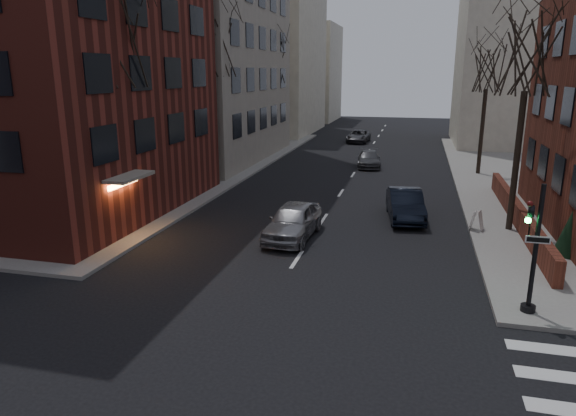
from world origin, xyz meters
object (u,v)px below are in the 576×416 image
at_px(tree_left_b, 215,46).
at_px(car_lane_gray, 369,159).
at_px(tree_left_a, 111,43).
at_px(car_lane_silver, 293,221).
at_px(traffic_signal, 532,257).
at_px(car_lane_far, 358,136).
at_px(tree_right_a, 529,53).
at_px(sandwich_board, 477,220).
at_px(tree_left_c, 273,63).
at_px(streetlamp_near, 202,124).
at_px(parked_sedan, 405,205).
at_px(evergreen_shrub, 570,233).
at_px(streetlamp_far, 285,104).
at_px(tree_right_b, 488,67).

relative_size(tree_left_b, car_lane_gray, 2.52).
relative_size(tree_left_a, car_lane_silver, 2.20).
relative_size(traffic_signal, car_lane_far, 0.87).
distance_m(tree_right_a, car_lane_silver, 12.47).
relative_size(tree_right_a, sandwich_board, 10.79).
bearing_deg(tree_left_c, streetlamp_near, -88.09).
bearing_deg(car_lane_gray, parked_sedan, -83.06).
height_order(car_lane_gray, car_lane_far, car_lane_far).
bearing_deg(car_lane_far, evergreen_shrub, -67.38).
relative_size(streetlamp_near, evergreen_shrub, 3.36).
relative_size(tree_right_a, streetlamp_far, 1.55).
xyz_separation_m(traffic_signal, car_lane_gray, (-7.14, 24.53, -1.29)).
height_order(traffic_signal, tree_right_b, tree_right_b).
bearing_deg(car_lane_silver, traffic_signal, -29.78).
distance_m(traffic_signal, car_lane_silver, 10.48).
height_order(tree_right_b, car_lane_far, tree_right_b).
bearing_deg(parked_sedan, tree_left_c, 113.41).
bearing_deg(streetlamp_far, tree_left_a, -91.23).
height_order(tree_right_b, evergreen_shrub, tree_right_b).
bearing_deg(car_lane_gray, streetlamp_far, 131.25).
distance_m(tree_left_a, evergreen_shrub, 20.68).
bearing_deg(streetlamp_far, traffic_signal, -63.94).
distance_m(parked_sedan, car_lane_silver, 6.47).
distance_m(tree_right_b, evergreen_shrub, 18.48).
bearing_deg(tree_left_b, streetlamp_near, -81.47).
height_order(tree_left_a, car_lane_gray, tree_left_a).
height_order(streetlamp_near, car_lane_far, streetlamp_near).
relative_size(car_lane_silver, evergreen_shrub, 2.49).
height_order(tree_left_c, evergreen_shrub, tree_left_c).
height_order(tree_left_a, evergreen_shrub, tree_left_a).
height_order(tree_right_a, car_lane_silver, tree_right_a).
bearing_deg(tree_right_a, car_lane_far, 109.35).
height_order(tree_left_c, parked_sedan, tree_left_c).
distance_m(tree_left_c, parked_sedan, 25.64).
distance_m(car_lane_gray, sandwich_board, 17.31).
relative_size(sandwich_board, evergreen_shrub, 0.48).
bearing_deg(sandwich_board, evergreen_shrub, -19.65).
relative_size(car_lane_far, sandwich_board, 5.09).
distance_m(traffic_signal, sandwich_board, 8.62).
height_order(parked_sedan, car_lane_far, parked_sedan).
xyz_separation_m(tree_right_b, streetlamp_far, (-17.00, 10.00, -3.35)).
height_order(streetlamp_near, evergreen_shrub, streetlamp_near).
bearing_deg(car_lane_gray, streetlamp_near, -133.46).
relative_size(tree_right_b, car_lane_gray, 2.14).
relative_size(tree_left_a, evergreen_shrub, 5.49).
bearing_deg(sandwich_board, tree_left_a, -147.21).
bearing_deg(tree_left_a, car_lane_silver, 4.79).
bearing_deg(tree_left_a, sandwich_board, 12.23).
bearing_deg(tree_right_a, streetlamp_near, 166.76).
bearing_deg(car_lane_gray, car_lane_silver, -100.33).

